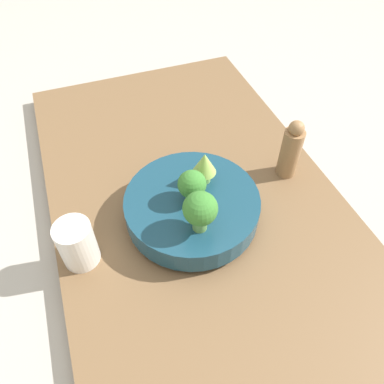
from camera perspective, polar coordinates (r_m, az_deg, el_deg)
The scene contains 8 objects.
ground_plane at distance 0.85m, azimuth 1.28°, elevation -3.91°, with size 6.00×6.00×0.00m, color #ADA89E.
table at distance 0.84m, azimuth 1.30°, elevation -3.18°, with size 1.16×0.63×0.04m.
bowl at distance 0.78m, azimuth 0.00°, elevation -2.27°, with size 0.28×0.28×0.06m.
romanesco_piece_far at distance 0.76m, azimuth 1.92°, elevation 4.13°, with size 0.05×0.05×0.07m.
broccoli_floret_center at distance 0.73m, azimuth 0.00°, elevation 1.10°, with size 0.06×0.06×0.07m.
broccoli_floret_right at distance 0.67m, azimuth 1.25°, elevation -2.73°, with size 0.06×0.06×0.09m.
cup at distance 0.74m, azimuth -17.11°, elevation -7.56°, with size 0.07×0.07×0.10m.
pepper_mill at distance 0.88m, azimuth 14.81°, elevation 6.20°, with size 0.05×0.05×0.15m.
Camera 1 is at (0.48, -0.20, 0.68)m, focal length 35.00 mm.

